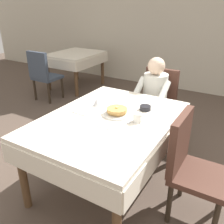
{
  "coord_description": "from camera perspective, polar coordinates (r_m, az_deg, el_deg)",
  "views": [
    {
      "loc": [
        1.07,
        -1.74,
        1.72
      ],
      "look_at": [
        0.01,
        0.03,
        0.79
      ],
      "focal_mm": 39.3,
      "sensor_mm": 36.0,
      "label": 1
    }
  ],
  "objects": [
    {
      "name": "chair_diner",
      "position": [
        3.31,
        10.55,
        2.78
      ],
      "size": [
        0.44,
        0.45,
        0.93
      ],
      "rotation": [
        0.0,
        0.0,
        3.14
      ],
      "color": "#4C2D23",
      "rests_on": "ground"
    },
    {
      "name": "chair_right_side",
      "position": [
        2.13,
        17.67,
        -11.03
      ],
      "size": [
        0.45,
        0.44,
        0.93
      ],
      "rotation": [
        0.0,
        0.0,
        -1.57
      ],
      "color": "#4C2D23",
      "rests_on": "ground"
    },
    {
      "name": "dining_table_main",
      "position": [
        2.31,
        -0.66,
        -3.35
      ],
      "size": [
        1.12,
        1.52,
        0.74
      ],
      "color": "silver",
      "rests_on": "ground"
    },
    {
      "name": "plate_breakfast",
      "position": [
        2.33,
        1.15,
        -0.41
      ],
      "size": [
        0.28,
        0.28,
        0.02
      ],
      "primitive_type": "cylinder",
      "color": "white",
      "rests_on": "dining_table_main"
    },
    {
      "name": "spoon_near_edge",
      "position": [
        2.09,
        -2.35,
        -3.6
      ],
      "size": [
        0.15,
        0.02,
        0.0
      ],
      "primitive_type": "cube",
      "rotation": [
        0.0,
        0.0,
        0.02
      ],
      "color": "silver",
      "rests_on": "dining_table_main"
    },
    {
      "name": "background_table_far",
      "position": [
        5.35,
        -8.51,
        12.2
      ],
      "size": [
        0.92,
        1.12,
        0.74
      ],
      "color": "silver",
      "rests_on": "ground"
    },
    {
      "name": "ground_plane",
      "position": [
        2.67,
        -0.59,
        -15.8
      ],
      "size": [
        14.0,
        14.0,
        0.0
      ],
      "primitive_type": "plane",
      "color": "brown"
    },
    {
      "name": "knife_right_of_plate",
      "position": [
        2.24,
        5.13,
        -1.77
      ],
      "size": [
        0.04,
        0.2,
        0.0
      ],
      "primitive_type": "cube",
      "rotation": [
        0.0,
        0.0,
        1.46
      ],
      "color": "silver",
      "rests_on": "dining_table_main"
    },
    {
      "name": "back_wall",
      "position": [
        5.25,
        20.58,
        21.59
      ],
      "size": [
        12.0,
        0.16,
        3.2
      ],
      "primitive_type": "cube",
      "color": "beige",
      "rests_on": "ground"
    },
    {
      "name": "napkin_folded",
      "position": [
        2.4,
        -6.97,
        0.06
      ],
      "size": [
        0.18,
        0.13,
        0.01
      ],
      "primitive_type": "cube",
      "rotation": [
        0.0,
        0.0,
        -0.05
      ],
      "color": "white",
      "rests_on": "dining_table_main"
    },
    {
      "name": "fork_left_of_plate",
      "position": [
        2.41,
        -3.01,
        0.27
      ],
      "size": [
        0.02,
        0.18,
        0.0
      ],
      "primitive_type": "cube",
      "rotation": [
        0.0,
        0.0,
        1.52
      ],
      "color": "silver",
      "rests_on": "dining_table_main"
    },
    {
      "name": "diner_person",
      "position": [
        3.12,
        9.71,
        4.25
      ],
      "size": [
        0.4,
        0.43,
        1.12
      ],
      "rotation": [
        0.0,
        0.0,
        3.14
      ],
      "color": "silver",
      "rests_on": "ground"
    },
    {
      "name": "bowl_butter",
      "position": [
        2.44,
        7.74,
        0.95
      ],
      "size": [
        0.11,
        0.11,
        0.04
      ],
      "primitive_type": "cylinder",
      "color": "black",
      "rests_on": "dining_table_main"
    },
    {
      "name": "breakfast_stack",
      "position": [
        2.31,
        1.17,
        0.38
      ],
      "size": [
        0.2,
        0.2,
        0.06
      ],
      "color": "tan",
      "rests_on": "plate_breakfast"
    },
    {
      "name": "cup_coffee",
      "position": [
        2.18,
        5.95,
        -1.32
      ],
      "size": [
        0.11,
        0.08,
        0.08
      ],
      "color": "white",
      "rests_on": "dining_table_main"
    },
    {
      "name": "syrup_pitcher",
      "position": [
        2.53,
        -3.59,
        2.33
      ],
      "size": [
        0.08,
        0.08,
        0.07
      ],
      "color": "silver",
      "rests_on": "dining_table_main"
    },
    {
      "name": "background_chair_empty",
      "position": [
        4.69,
        -15.76,
        8.69
      ],
      "size": [
        0.44,
        0.45,
        0.93
      ],
      "color": "#384251",
      "rests_on": "ground"
    }
  ]
}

